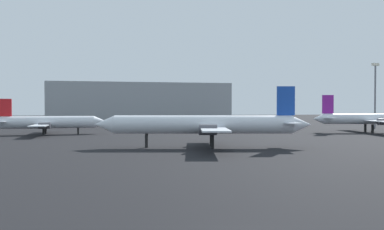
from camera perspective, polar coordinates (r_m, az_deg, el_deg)
name	(u,v)px	position (r m, az deg, el deg)	size (l,w,h in m)	color
airplane_distant	(205,125)	(52.15, 2.13, -1.57)	(32.26, 20.84, 9.11)	silver
airplane_far_left	(372,119)	(94.59, 27.25, -0.57)	(29.57, 26.64, 9.06)	silver
airplane_far_right	(48,122)	(84.68, -22.33, -1.11)	(25.46, 21.75, 7.94)	silver
light_mast_right	(375,91)	(121.85, 27.61, 3.44)	(2.40, 0.50, 19.77)	slate
terminal_building	(142,103)	(144.17, -8.20, 1.88)	(69.66, 21.81, 15.83)	#999EA3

